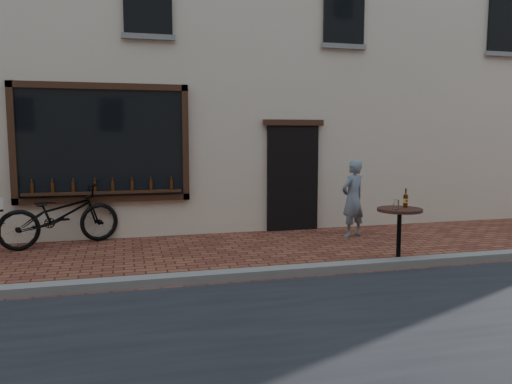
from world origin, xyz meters
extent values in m
plane|color=#5B281D|center=(0.00, 0.00, 0.00)|extent=(90.00, 90.00, 0.00)
cube|color=slate|center=(0.00, 0.20, 0.06)|extent=(90.00, 0.25, 0.12)
cube|color=beige|center=(0.00, 6.50, 5.00)|extent=(28.00, 6.00, 10.00)
cube|color=black|center=(-1.90, 3.45, 1.85)|extent=(3.00, 0.06, 2.00)
cube|color=black|center=(-1.90, 3.43, 2.91)|extent=(3.24, 0.10, 0.12)
cube|color=black|center=(-1.90, 3.43, 0.79)|extent=(3.24, 0.10, 0.12)
cube|color=black|center=(-3.46, 3.43, 1.85)|extent=(0.12, 0.10, 2.24)
cube|color=black|center=(-0.34, 3.43, 1.85)|extent=(0.12, 0.10, 2.24)
cube|color=black|center=(-1.90, 3.38, 0.92)|extent=(2.90, 0.16, 0.05)
cube|color=black|center=(1.90, 3.46, 1.10)|extent=(1.10, 0.10, 2.20)
cube|color=black|center=(1.90, 3.43, 2.26)|extent=(1.30, 0.10, 0.12)
cylinder|color=#3D1C07|center=(-3.15, 3.38, 1.04)|extent=(0.06, 0.06, 0.19)
cylinder|color=#3D1C07|center=(-2.79, 3.38, 1.04)|extent=(0.06, 0.06, 0.19)
cylinder|color=#3D1C07|center=(-2.44, 3.38, 1.04)|extent=(0.06, 0.06, 0.19)
cylinder|color=#3D1C07|center=(-2.08, 3.38, 1.04)|extent=(0.06, 0.06, 0.19)
cylinder|color=#3D1C07|center=(-1.72, 3.38, 1.04)|extent=(0.06, 0.06, 0.19)
cylinder|color=#3D1C07|center=(-1.36, 3.38, 1.04)|extent=(0.06, 0.06, 0.19)
cylinder|color=#3D1C07|center=(-1.01, 3.38, 1.04)|extent=(0.06, 0.06, 0.19)
cylinder|color=#3D1C07|center=(-0.65, 3.38, 1.04)|extent=(0.06, 0.06, 0.19)
cube|color=black|center=(3.00, 3.46, 4.60)|extent=(0.90, 0.06, 1.40)
cube|color=black|center=(7.00, 3.46, 4.60)|extent=(0.90, 0.06, 1.40)
imported|color=black|center=(-2.67, 3.11, 0.56)|extent=(2.25, 1.47, 1.12)
cylinder|color=black|center=(2.58, 0.35, 0.02)|extent=(0.50, 0.50, 0.03)
cylinder|color=black|center=(2.58, 0.35, 0.43)|extent=(0.07, 0.07, 0.80)
cylinder|color=black|center=(2.58, 0.35, 0.86)|extent=(0.69, 0.69, 0.05)
cylinder|color=gold|center=(2.71, 0.42, 0.99)|extent=(0.07, 0.07, 0.07)
cylinder|color=white|center=(2.46, 0.27, 0.95)|extent=(0.09, 0.09, 0.15)
imported|color=slate|center=(2.82, 2.49, 0.76)|extent=(0.65, 0.55, 1.52)
camera|label=1|loc=(-1.50, -6.43, 2.00)|focal=35.00mm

